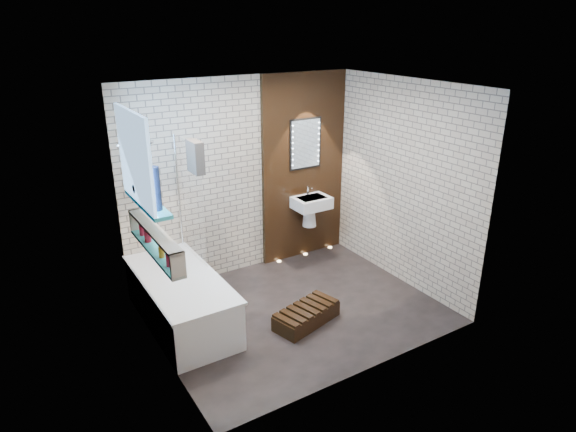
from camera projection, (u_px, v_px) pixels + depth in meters
ground at (295, 310)px, 5.97m from camera, size 3.20×3.20×0.00m
room_shell at (295, 207)px, 5.50m from camera, size 3.24×3.20×2.60m
walnut_panel at (304, 168)px, 6.97m from camera, size 1.30×0.06×2.60m
clerestory_window at (137, 168)px, 4.79m from camera, size 0.18×1.00×0.94m
display_niche at (155, 241)px, 4.91m from camera, size 0.14×1.30×0.26m
bathtub at (181, 300)px, 5.62m from camera, size 0.79×1.74×0.70m
bath_screen at (190, 200)px, 5.79m from camera, size 0.01×0.78×1.40m
towel at (195, 157)px, 5.37m from camera, size 0.10×0.27×0.35m
shower_head at (145, 142)px, 5.36m from camera, size 0.18×0.18×0.02m
washbasin at (311, 207)px, 7.00m from camera, size 0.50×0.36×0.58m
led_mirror at (305, 144)px, 6.82m from camera, size 0.50×0.02×0.70m
walnut_step at (306, 316)px, 5.69m from camera, size 0.85×0.54×0.17m
niche_bottles at (153, 241)px, 4.98m from camera, size 0.07×0.90×0.16m
sill_vases at (147, 188)px, 4.90m from camera, size 0.22×0.56×0.42m
floor_uplights at (305, 254)px, 7.39m from camera, size 0.96×0.06×0.01m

